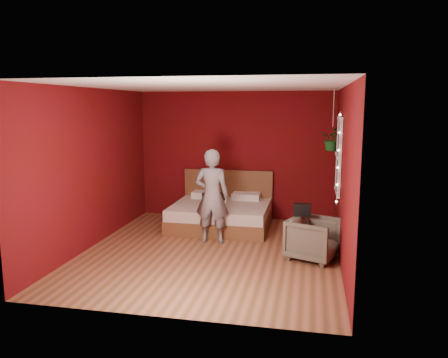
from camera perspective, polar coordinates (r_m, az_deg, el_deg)
floor at (r=7.09m, az=-1.73°, el=-9.46°), size 4.50×4.50×0.00m
room_walls at (r=6.74m, az=-1.80°, el=4.17°), size 4.04×4.54×2.62m
window at (r=7.48m, az=14.67°, el=3.02°), size 0.05×0.97×1.27m
fairy_lights at (r=6.96m, az=14.70°, el=2.55°), size 0.04×0.04×1.45m
bed at (r=8.46m, az=-0.31°, el=-4.47°), size 1.83×1.56×1.01m
person at (r=7.37m, az=-1.58°, el=-2.26°), size 0.59×0.39×1.61m
armchair at (r=6.81m, az=11.57°, el=-7.66°), size 0.90×0.89×0.64m
handbag at (r=6.82m, az=10.20°, el=-3.97°), size 0.27×0.14×0.19m
throw_pillow at (r=8.53m, az=-1.40°, el=-2.50°), size 0.52×0.52×0.15m
hanging_plant at (r=7.88m, az=13.96°, el=5.09°), size 0.47×0.45×1.07m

